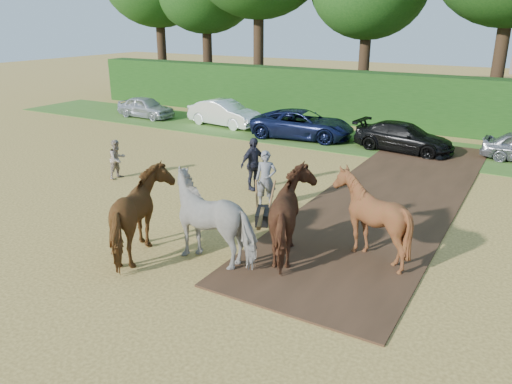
{
  "coord_description": "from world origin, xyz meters",
  "views": [
    {
      "loc": [
        5.66,
        -9.63,
        5.96
      ],
      "look_at": [
        -0.87,
        1.56,
        1.4
      ],
      "focal_mm": 35.0,
      "sensor_mm": 36.0,
      "label": 1
    }
  ],
  "objects": [
    {
      "name": "ground",
      "position": [
        0.0,
        0.0,
        0.0
      ],
      "size": [
        120.0,
        120.0,
        0.0
      ],
      "primitive_type": "plane",
      "color": "gold",
      "rests_on": "ground"
    },
    {
      "name": "earth_strip",
      "position": [
        1.5,
        7.0,
        0.03
      ],
      "size": [
        4.5,
        17.0,
        0.05
      ],
      "primitive_type": "cube",
      "color": "#472D1C",
      "rests_on": "ground"
    },
    {
      "name": "grass_verge",
      "position": [
        0.0,
        14.0,
        0.01
      ],
      "size": [
        50.0,
        5.0,
        0.03
      ],
      "primitive_type": "cube",
      "color": "#38601E",
      "rests_on": "ground"
    },
    {
      "name": "hedgerow",
      "position": [
        0.0,
        18.5,
        1.5
      ],
      "size": [
        46.0,
        1.6,
        3.0
      ],
      "primitive_type": "cube",
      "color": "#14380F",
      "rests_on": "ground"
    },
    {
      "name": "spectator_near",
      "position": [
        -8.34,
        3.72,
        0.76
      ],
      "size": [
        0.63,
        0.78,
        1.53
      ],
      "primitive_type": "imported",
      "rotation": [
        0.0,
        0.0,
        1.5
      ],
      "color": "#C2B198",
      "rests_on": "ground"
    },
    {
      "name": "spectator_far",
      "position": [
        -3.11,
        5.19,
        0.96
      ],
      "size": [
        0.77,
        1.22,
        1.93
      ],
      "primitive_type": "imported",
      "rotation": [
        0.0,
        0.0,
        1.28
      ],
      "color": "#22222D",
      "rests_on": "ground"
    },
    {
      "name": "plough_team",
      "position": [
        -0.33,
        0.67,
        1.13
      ],
      "size": [
        7.49,
        6.59,
        2.28
      ],
      "color": "brown",
      "rests_on": "ground"
    },
    {
      "name": "parked_cars",
      "position": [
        3.33,
        13.79,
        0.7
      ],
      "size": [
        40.91,
        3.37,
        1.48
      ],
      "color": "#B4B5BB",
      "rests_on": "ground"
    }
  ]
}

